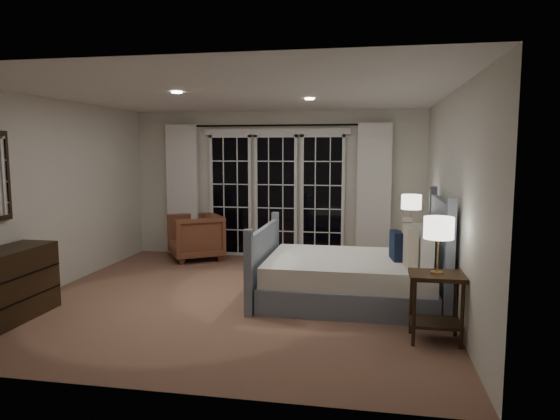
% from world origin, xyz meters
% --- Properties ---
extents(floor, '(5.00, 5.00, 0.00)m').
position_xyz_m(floor, '(0.00, 0.00, 0.00)').
color(floor, brown).
rests_on(floor, ground).
extents(ceiling, '(5.00, 5.00, 0.00)m').
position_xyz_m(ceiling, '(0.00, 0.00, 2.50)').
color(ceiling, silver).
rests_on(ceiling, wall_back).
extents(wall_left, '(0.02, 5.00, 2.50)m').
position_xyz_m(wall_left, '(-2.50, 0.00, 1.25)').
color(wall_left, silver).
rests_on(wall_left, floor).
extents(wall_right, '(0.02, 5.00, 2.50)m').
position_xyz_m(wall_right, '(2.50, 0.00, 1.25)').
color(wall_right, silver).
rests_on(wall_right, floor).
extents(wall_back, '(5.00, 0.02, 2.50)m').
position_xyz_m(wall_back, '(0.00, 2.50, 1.25)').
color(wall_back, silver).
rests_on(wall_back, floor).
extents(wall_front, '(5.00, 0.02, 2.50)m').
position_xyz_m(wall_front, '(0.00, -2.50, 1.25)').
color(wall_front, silver).
rests_on(wall_front, floor).
extents(french_doors, '(2.50, 0.04, 2.20)m').
position_xyz_m(french_doors, '(0.00, 2.46, 1.09)').
color(french_doors, black).
rests_on(french_doors, wall_back).
extents(curtain_rod, '(3.50, 0.03, 0.03)m').
position_xyz_m(curtain_rod, '(0.00, 2.40, 2.25)').
color(curtain_rod, black).
rests_on(curtain_rod, wall_back).
extents(curtain_left, '(0.55, 0.10, 2.25)m').
position_xyz_m(curtain_left, '(-1.65, 2.38, 1.15)').
color(curtain_left, white).
rests_on(curtain_left, curtain_rod).
extents(curtain_right, '(0.55, 0.10, 2.25)m').
position_xyz_m(curtain_right, '(1.65, 2.38, 1.15)').
color(curtain_right, white).
rests_on(curtain_right, curtain_rod).
extents(downlight_a, '(0.12, 0.12, 0.01)m').
position_xyz_m(downlight_a, '(0.80, 0.60, 2.49)').
color(downlight_a, white).
rests_on(downlight_a, ceiling).
extents(downlight_b, '(0.12, 0.12, 0.01)m').
position_xyz_m(downlight_b, '(-0.60, -0.40, 2.49)').
color(downlight_b, white).
rests_on(downlight_b, ceiling).
extents(bed, '(2.18, 1.56, 1.27)m').
position_xyz_m(bed, '(1.42, 0.11, 0.32)').
color(bed, gray).
rests_on(bed, floor).
extents(nightstand_left, '(0.51, 0.41, 0.67)m').
position_xyz_m(nightstand_left, '(2.24, -1.05, 0.44)').
color(nightstand_left, black).
rests_on(nightstand_left, floor).
extents(nightstand_right, '(0.51, 0.41, 0.66)m').
position_xyz_m(nightstand_right, '(2.17, 1.37, 0.44)').
color(nightstand_right, black).
rests_on(nightstand_right, floor).
extents(lamp_left, '(0.28, 0.28, 0.54)m').
position_xyz_m(lamp_left, '(2.24, -1.05, 1.10)').
color(lamp_left, tan).
rests_on(lamp_left, nightstand_left).
extents(lamp_right, '(0.28, 0.28, 0.55)m').
position_xyz_m(lamp_right, '(2.17, 1.37, 1.10)').
color(lamp_right, tan).
rests_on(lamp_right, nightstand_right).
extents(armchair, '(1.15, 1.14, 0.77)m').
position_xyz_m(armchair, '(-1.30, 2.03, 0.38)').
color(armchair, brown).
rests_on(armchair, floor).
extents(dresser, '(0.47, 1.10, 0.78)m').
position_xyz_m(dresser, '(-2.23, -1.24, 0.39)').
color(dresser, black).
rests_on(dresser, floor).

